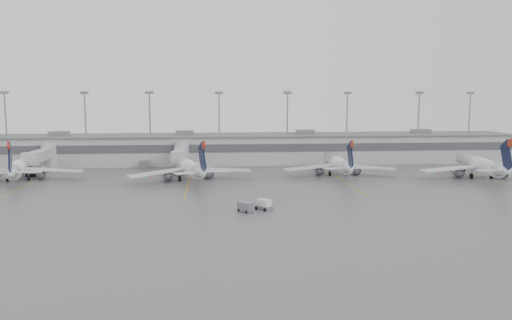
{
  "coord_description": "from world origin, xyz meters",
  "views": [
    {
      "loc": [
        -12.07,
        -86.01,
        19.06
      ],
      "look_at": [
        -2.45,
        24.0,
        5.0
      ],
      "focal_mm": 35.0,
      "sensor_mm": 36.0,
      "label": 1
    }
  ],
  "objects": [
    {
      "name": "cone_a",
      "position": [
        -57.69,
        41.86,
        0.31
      ],
      "size": [
        0.39,
        0.39,
        0.62
      ],
      "primitive_type": "cone",
      "color": "#F95005",
      "rests_on": "ground"
    },
    {
      "name": "jet_far_left",
      "position": [
        -56.38,
        30.61,
        3.2
      ],
      "size": [
        27.41,
        31.13,
        10.29
      ],
      "rotation": [
        0.0,
        0.0,
        0.26
      ],
      "color": "white",
      "rests_on": "ground"
    },
    {
      "name": "gse_uld_a",
      "position": [
        -54.96,
        40.3,
        0.9
      ],
      "size": [
        2.67,
        1.89,
        1.8
      ],
      "primitive_type": "cube",
      "rotation": [
        0.0,
        0.0,
        0.08
      ],
      "color": "silver",
      "rests_on": "ground"
    },
    {
      "name": "light_masts",
      "position": [
        0.0,
        63.75,
        12.03
      ],
      "size": [
        142.4,
        8.0,
        20.6
      ],
      "color": "gray",
      "rests_on": "ground"
    },
    {
      "name": "jet_bridge_left",
      "position": [
        -55.5,
        45.72,
        3.87
      ],
      "size": [
        4.0,
        17.2,
        7.0
      ],
      "color": "#A7AAAD",
      "rests_on": "ground"
    },
    {
      "name": "cone_d",
      "position": [
        44.26,
        32.24,
        0.33
      ],
      "size": [
        0.42,
        0.42,
        0.66
      ],
      "primitive_type": "cone",
      "color": "#F95005",
      "rests_on": "ground"
    },
    {
      "name": "jet_bridge_right",
      "position": [
        -20.5,
        45.72,
        3.87
      ],
      "size": [
        4.0,
        17.2,
        7.0
      ],
      "color": "#A7AAAD",
      "rests_on": "ground"
    },
    {
      "name": "cone_c",
      "position": [
        15.33,
        34.55,
        0.33
      ],
      "size": [
        0.41,
        0.41,
        0.66
      ],
      "primitive_type": "cone",
      "color": "#F95005",
      "rests_on": "ground"
    },
    {
      "name": "jet_far_right",
      "position": [
        50.63,
        24.65,
        3.32
      ],
      "size": [
        29.1,
        32.87,
        10.69
      ],
      "rotation": [
        0.0,
        0.0,
        -0.16
      ],
      "color": "white",
      "rests_on": "ground"
    },
    {
      "name": "ground",
      "position": [
        0.0,
        0.0,
        0.0
      ],
      "size": [
        260.0,
        260.0,
        0.0
      ],
      "primitive_type": "plane",
      "color": "#4F5052",
      "rests_on": "ground"
    },
    {
      "name": "gse_uld_b",
      "position": [
        -16.59,
        43.6,
        0.92
      ],
      "size": [
        2.81,
        2.07,
        1.84
      ],
      "primitive_type": "cube",
      "rotation": [
        0.0,
        0.0,
        0.13
      ],
      "color": "silver",
      "rests_on": "ground"
    },
    {
      "name": "baggage_tug",
      "position": [
        -3.53,
        -3.68,
        0.7
      ],
      "size": [
        3.1,
        3.2,
        1.78
      ],
      "rotation": [
        0.0,
        0.0,
        0.72
      ],
      "color": "silver",
      "rests_on": "ground"
    },
    {
      "name": "stand_markings",
      "position": [
        -0.0,
        24.0,
        0.01
      ],
      "size": [
        105.25,
        40.0,
        0.01
      ],
      "color": "#D19B0C",
      "rests_on": "ground"
    },
    {
      "name": "jet_mid_left",
      "position": [
        -17.66,
        28.1,
        3.21
      ],
      "size": [
        27.44,
        31.17,
        10.32
      ],
      "rotation": [
        0.0,
        0.0,
        0.27
      ],
      "color": "white",
      "rests_on": "ground"
    },
    {
      "name": "baggage_cart",
      "position": [
        -6.73,
        -4.88,
        0.86
      ],
      "size": [
        2.79,
        2.89,
        1.65
      ],
      "rotation": [
        0.0,
        0.0,
        0.72
      ],
      "color": "slate",
      "rests_on": "ground"
    },
    {
      "name": "terminal",
      "position": [
        -0.01,
        57.98,
        4.17
      ],
      "size": [
        152.0,
        17.0,
        9.45
      ],
      "color": "#A8A8A3",
      "rests_on": "ground"
    },
    {
      "name": "cone_b",
      "position": [
        -26.84,
        33.11,
        0.33
      ],
      "size": [
        0.41,
        0.41,
        0.66
      ],
      "primitive_type": "cone",
      "color": "#F95005",
      "rests_on": "ground"
    },
    {
      "name": "jet_mid_right",
      "position": [
        18.29,
        31.92,
        3.05
      ],
      "size": [
        27.07,
        30.37,
        9.82
      ],
      "rotation": [
        0.0,
        0.0,
        -0.04
      ],
      "color": "white",
      "rests_on": "ground"
    },
    {
      "name": "gse_uld_c",
      "position": [
        18.02,
        43.12,
        0.85
      ],
      "size": [
        2.82,
        2.36,
        1.71
      ],
      "primitive_type": "cube",
      "rotation": [
        0.0,
        0.0,
        -0.37
      ],
      "color": "silver",
      "rests_on": "ground"
    },
    {
      "name": "gse_loader",
      "position": [
        -30.35,
        48.65,
        1.01
      ],
      "size": [
        2.77,
        3.64,
        2.02
      ],
      "primitive_type": "cube",
      "rotation": [
        0.0,
        0.0,
        0.25
      ],
      "color": "slate",
      "rests_on": "ground"
    }
  ]
}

